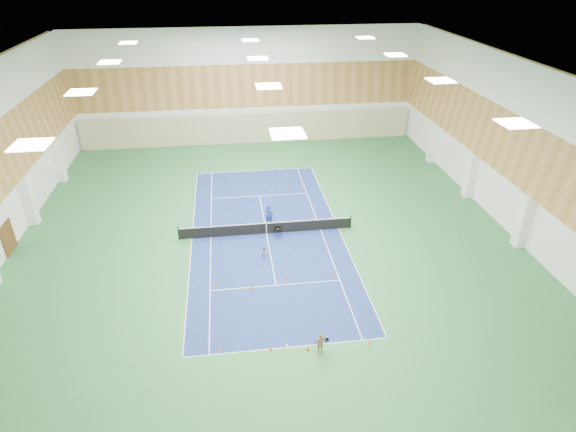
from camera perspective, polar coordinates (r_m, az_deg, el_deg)
The scene contains 21 objects.
ground at distance 35.91m, azimuth -2.56°, elevation -2.12°, with size 40.00×40.00×0.00m, color #2E6C3B.
room_shell at distance 33.23m, azimuth -2.79°, elevation 6.79°, with size 36.00×40.00×12.00m, color white, non-canonical shape.
wood_cladding at distance 32.54m, azimuth -2.87°, elevation 10.06°, with size 36.00×40.00×8.00m, color #B88044, non-canonical shape.
ceiling_light_grid at distance 31.50m, azimuth -3.05°, elevation 16.83°, with size 21.40×25.40×0.06m, color white, non-canonical shape.
court_surface at distance 35.91m, azimuth -2.56°, elevation -2.11°, with size 10.97×23.77×0.01m, color navy.
tennis_balls_scatter at distance 35.89m, azimuth -2.56°, elevation -2.05°, with size 10.57×22.77×0.07m, color #BDCD22, non-canonical shape.
tennis_net at distance 35.63m, azimuth -2.58°, elevation -1.36°, with size 12.80×0.10×1.10m, color black, non-canonical shape.
back_curtain at distance 53.26m, azimuth -4.62°, elevation 10.28°, with size 35.40×0.16×3.20m, color #C6B793.
door_left_b at distance 38.50m, azimuth -30.22°, elevation -2.24°, with size 0.08×1.80×2.20m, color #593319.
coach at distance 36.80m, azimuth -2.28°, elevation 0.20°, with size 0.61×0.40×1.67m, color #21389A.
child_court at distance 32.93m, azimuth -2.81°, elevation -4.28°, with size 0.47×0.37×0.96m, color #94939C.
child_apron at distance 25.79m, azimuth 3.85°, elevation -14.87°, with size 0.77×0.32×1.31m, color tan.
ball_cart at distance 35.25m, azimuth -1.22°, elevation -1.96°, with size 0.47×0.47×0.82m, color black, non-canonical shape.
cone_svc_a at distance 30.80m, azimuth -8.69°, elevation -8.09°, with size 0.20×0.20×0.22m, color orange.
cone_svc_b at distance 30.36m, azimuth -4.39°, elevation -8.40°, with size 0.22×0.22×0.24m, color #DD400B.
cone_svc_c at distance 31.06m, azimuth -0.14°, elevation -7.33°, with size 0.22×0.22×0.24m, color #FD410D.
cone_svc_d at distance 31.49m, azimuth 5.45°, elevation -6.92°, with size 0.22×0.22×0.24m, color #FF630D.
cone_base_a at distance 26.51m, azimuth -8.21°, elevation -15.34°, with size 0.18×0.18×0.20m, color #DE5C0B.
cone_base_b at distance 26.29m, azimuth -2.07°, elevation -15.46°, with size 0.17×0.17×0.19m, color #E13C0B.
cone_base_c at distance 26.28m, azimuth 2.37°, elevation -15.42°, with size 0.22×0.22×0.24m, color #EF440C.
cone_base_d at distance 26.94m, azimuth 9.57°, elevation -14.57°, with size 0.19×0.19×0.21m, color orange.
Camera 1 is at (-2.48, -30.72, 18.44)m, focal length 30.00 mm.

